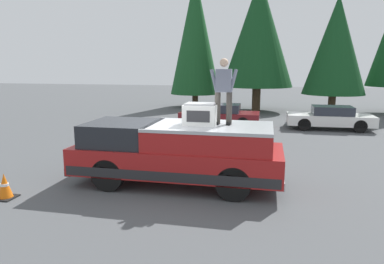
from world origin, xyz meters
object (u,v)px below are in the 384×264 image
Objects in this scene: compressor_unit at (200,114)px; person_on_truck_bed at (224,90)px; pickup_truck at (177,153)px; parked_car_maroon at (220,115)px; parked_car_white at (330,118)px; traffic_cone at (5,187)px.

compressor_unit is 0.50× the size of person_on_truck_bed.
pickup_truck is 1.35× the size of parked_car_maroon.
person_on_truck_bed reaches higher than pickup_truck.
pickup_truck is at bearing 150.74° from parked_car_white.
compressor_unit is at bearing 108.25° from person_on_truck_bed.
parked_car_maroon is at bearing -18.13° from traffic_cone.
pickup_truck is 4.29m from traffic_cone.
pickup_truck is at bearing 90.45° from compressor_unit.
compressor_unit is 0.86m from person_on_truck_bed.
person_on_truck_bed is at bearing -71.75° from compressor_unit.
parked_car_white is at bearing -26.37° from compressor_unit.
parked_car_maroon reaches higher than traffic_cone.
pickup_truck is 8.94× the size of traffic_cone.
pickup_truck is at bearing -179.32° from parked_car_maroon.
parked_car_white is (9.43, -4.20, -1.97)m from person_on_truck_bed.
person_on_truck_bed reaches higher than parked_car_maroon.
traffic_cone is (-11.50, 9.20, -0.29)m from parked_car_white.
pickup_truck is 1.22m from compressor_unit.
compressor_unit reaches higher than parked_car_maroon.
person_on_truck_bed is 5.87m from traffic_cone.
traffic_cone is (-1.89, 3.81, -0.58)m from pickup_truck.
compressor_unit is 0.20× the size of parked_car_maroon.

